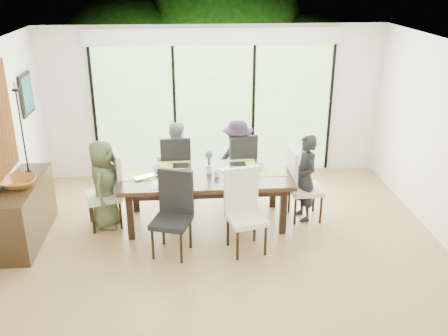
{
  "coord_description": "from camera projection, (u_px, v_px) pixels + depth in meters",
  "views": [
    {
      "loc": [
        -0.5,
        -6.13,
        3.59
      ],
      "look_at": [
        0.0,
        0.25,
        1.0
      ],
      "focal_mm": 40.0,
      "sensor_mm": 36.0,
      "label": 1
    }
  ],
  "objects": [
    {
      "name": "floor",
      "position": [
        225.0,
        240.0,
        7.05
      ],
      "size": [
        6.0,
        5.0,
        0.01
      ],
      "primitive_type": "cube",
      "color": "olive",
      "rests_on": "ground"
    },
    {
      "name": "ceiling",
      "position": [
        226.0,
        45.0,
        6.03
      ],
      "size": [
        6.0,
        5.0,
        0.01
      ],
      "primitive_type": "cube",
      "color": "white",
      "rests_on": "wall_back"
    },
    {
      "name": "wall_back",
      "position": [
        214.0,
        102.0,
        8.86
      ],
      "size": [
        6.0,
        0.02,
        2.7
      ],
      "primitive_type": "cube",
      "color": "white",
      "rests_on": "floor"
    },
    {
      "name": "wall_front",
      "position": [
        250.0,
        251.0,
        4.22
      ],
      "size": [
        6.0,
        0.02,
        2.7
      ],
      "primitive_type": "cube",
      "color": "white",
      "rests_on": "floor"
    },
    {
      "name": "wall_right",
      "position": [
        446.0,
        144.0,
        6.76
      ],
      "size": [
        0.02,
        5.0,
        2.7
      ],
      "primitive_type": "cube",
      "color": "silver",
      "rests_on": "floor"
    },
    {
      "name": "glass_doors",
      "position": [
        214.0,
        111.0,
        8.88
      ],
      "size": [
        4.2,
        0.02,
        2.3
      ],
      "primitive_type": "cube",
      "color": "#598C3F",
      "rests_on": "wall_back"
    },
    {
      "name": "blinds_header",
      "position": [
        214.0,
        36.0,
        8.38
      ],
      "size": [
        4.4,
        0.06,
        0.28
      ],
      "primitive_type": "cube",
      "color": "white",
      "rests_on": "wall_back"
    },
    {
      "name": "mullion_a",
      "position": [
        95.0,
        114.0,
        8.72
      ],
      "size": [
        0.05,
        0.04,
        2.3
      ],
      "primitive_type": "cube",
      "color": "black",
      "rests_on": "wall_back"
    },
    {
      "name": "mullion_b",
      "position": [
        175.0,
        112.0,
        8.82
      ],
      "size": [
        0.05,
        0.04,
        2.3
      ],
      "primitive_type": "cube",
      "color": "black",
      "rests_on": "wall_back"
    },
    {
      "name": "mullion_c",
      "position": [
        253.0,
        110.0,
        8.92
      ],
      "size": [
        0.05,
        0.04,
        2.3
      ],
      "primitive_type": "cube",
      "color": "black",
      "rests_on": "wall_back"
    },
    {
      "name": "mullion_d",
      "position": [
        330.0,
        109.0,
        9.02
      ],
      "size": [
        0.05,
        0.04,
        2.3
      ],
      "primitive_type": "cube",
      "color": "black",
      "rests_on": "wall_back"
    },
    {
      "name": "deck",
      "position": [
        212.0,
        158.0,
        10.21
      ],
      "size": [
        6.0,
        1.8,
        0.1
      ],
      "primitive_type": "cube",
      "color": "brown",
      "rests_on": "ground"
    },
    {
      "name": "rail_top",
      "position": [
        210.0,
        119.0,
        10.72
      ],
      "size": [
        6.0,
        0.08,
        0.06
      ],
      "primitive_type": "cube",
      "color": "brown",
      "rests_on": "deck"
    },
    {
      "name": "foliage_left",
      "position": [
        127.0,
        70.0,
        11.18
      ],
      "size": [
        3.2,
        3.2,
        3.2
      ],
      "primitive_type": "sphere",
      "color": "#14380F",
      "rests_on": "ground"
    },
    {
      "name": "foliage_mid",
      "position": [
        222.0,
        48.0,
        11.76
      ],
      "size": [
        4.0,
        4.0,
        4.0
      ],
      "primitive_type": "sphere",
      "color": "#14380F",
      "rests_on": "ground"
    },
    {
      "name": "foliage_right",
      "position": [
        304.0,
        77.0,
        11.35
      ],
      "size": [
        2.8,
        2.8,
        2.8
      ],
      "primitive_type": "sphere",
      "color": "#14380F",
      "rests_on": "ground"
    },
    {
      "name": "foliage_far",
      "position": [
        180.0,
        52.0,
        12.4
      ],
      "size": [
        3.6,
        3.6,
        3.6
      ],
      "primitive_type": "sphere",
      "color": "#14380F",
      "rests_on": "ground"
    },
    {
      "name": "table_top",
      "position": [
        206.0,
        176.0,
        7.29
      ],
      "size": [
        2.47,
        1.13,
        0.06
      ],
      "primitive_type": "cube",
      "color": "black",
      "rests_on": "floor"
    },
    {
      "name": "table_apron",
      "position": [
        206.0,
        182.0,
        7.32
      ],
      "size": [
        2.27,
        0.93,
        0.1
      ],
      "primitive_type": "cube",
      "color": "black",
      "rests_on": "floor"
    },
    {
      "name": "table_leg_fl",
      "position": [
        130.0,
        216.0,
        6.96
      ],
      "size": [
        0.09,
        0.09,
        0.71
      ],
      "primitive_type": "cube",
      "color": "black",
      "rests_on": "floor"
    },
    {
      "name": "table_leg_fr",
      "position": [
        283.0,
        211.0,
        7.12
      ],
      "size": [
        0.09,
        0.09,
        0.71
      ],
      "primitive_type": "cube",
      "color": "black",
      "rests_on": "floor"
    },
    {
      "name": "table_leg_bl",
      "position": [
        136.0,
        191.0,
        7.75
      ],
      "size": [
        0.09,
        0.09,
        0.71
      ],
      "primitive_type": "cube",
      "color": "black",
      "rests_on": "floor"
    },
    {
      "name": "table_leg_br",
      "position": [
        273.0,
        186.0,
        7.91
      ],
      "size": [
        0.09,
        0.09,
        0.71
      ],
      "primitive_type": "cube",
      "color": "black",
      "rests_on": "floor"
    },
    {
      "name": "chair_left_end",
      "position": [
        103.0,
        191.0,
        7.25
      ],
      "size": [
        0.59,
        0.59,
        1.13
      ],
      "primitive_type": null,
      "rotation": [
        0.0,
        0.0,
        -1.29
      ],
      "color": "silver",
      "rests_on": "floor"
    },
    {
      "name": "chair_right_end",
      "position": [
        306.0,
        184.0,
        7.46
      ],
      "size": [
        0.49,
        0.49,
        1.13
      ],
      "primitive_type": null,
      "rotation": [
        0.0,
        0.0,
        1.6
      ],
      "color": "beige",
      "rests_on": "floor"
    },
    {
      "name": "chair_far_left",
      "position": [
        176.0,
        167.0,
        8.11
      ],
      "size": [
        0.49,
        0.49,
        1.13
      ],
      "primitive_type": null,
      "rotation": [
        0.0,
        0.0,
        3.17
      ],
      "color": "black",
      "rests_on": "floor"
    },
    {
      "name": "chair_far_right",
      "position": [
        237.0,
        165.0,
        8.18
      ],
      "size": [
        0.6,
        0.6,
        1.13
      ],
      "primitive_type": null,
      "rotation": [
        0.0,
        0.0,
        3.48
      ],
      "color": "black",
      "rests_on": "floor"
    },
    {
      "name": "chair_near_left",
      "position": [
        171.0,
        216.0,
        6.51
      ],
      "size": [
        0.6,
        0.6,
        1.13
      ],
      "primitive_type": null,
      "rotation": [
        0.0,
        0.0,
        -0.33
      ],
      "color": "black",
      "rests_on": "floor"
    },
    {
      "name": "chair_near_right",
      "position": [
        247.0,
        213.0,
        6.59
      ],
      "size": [
        0.57,
        0.57,
        1.13
      ],
      "primitive_type": null,
      "rotation": [
        0.0,
        0.0,
        0.24
      ],
      "color": "silver",
      "rests_on": "floor"
    },
    {
      "name": "person_left_end",
      "position": [
        104.0,
        184.0,
        7.21
      ],
      "size": [
        0.49,
        0.68,
        1.33
      ],
      "primitive_type": "imported",
      "rotation": [
        0.0,
        0.0,
        1.4
      ],
      "color": "#475237",
      "rests_on": "floor"
    },
    {
      "name": "person_right_end",
      "position": [
        305.0,
        178.0,
        7.43
      ],
      "size": [
        0.52,
        0.69,
        1.33
      ],
      "primitive_type": "imported",
      "rotation": [
        0.0,
        0.0,
        -1.35
      ],
      "color": "black",
      "rests_on": "floor"
    },
    {
      "name": "person_far_left",
      "position": [
        176.0,
        162.0,
        8.05
      ],
      "size": [
        0.64,
        0.43,
        1.33
      ],
      "primitive_type": "imported",
      "rotation": [
        0.0,
        0.0,
        3.2
      ],
      "color": "#7392A7",
      "rests_on": "floor"
    },
    {
      "name": "person_far_right",
      "position": [
        237.0,
        160.0,
        8.13
      ],
      "size": [
        0.67,
        0.48,
        1.33
      ],
      "primitive_type": "imported",
      "rotation": [
        0.0,
        0.0,
        3.29
      ],
      "color": "#261D2B",
      "rests_on": "floor"
    },
    {
      "name": "placemat_left",
      "position": [
        140.0,
        176.0,
        7.21
      ],
      "size": [
        0.45,
        0.33,
        0.01
      ],
      "primitive_type": "cube",
      "color": "#88C546",
      "rests_on": "table_top"
    },
    {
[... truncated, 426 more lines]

